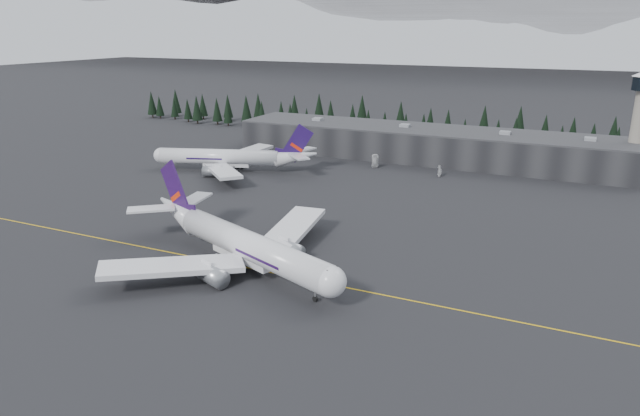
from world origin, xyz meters
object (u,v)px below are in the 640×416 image
at_px(terminal, 428,144).
at_px(jet_parked, 233,158).
at_px(jet_main, 237,241).
at_px(gse_vehicle_b, 440,175).
at_px(gse_vehicle_a, 375,166).

relative_size(terminal, jet_parked, 2.60).
height_order(jet_main, gse_vehicle_b, jet_main).
height_order(terminal, jet_parked, jet_parked).
distance_m(terminal, jet_parked, 79.83).
distance_m(gse_vehicle_a, gse_vehicle_b, 26.37).
xyz_separation_m(terminal, gse_vehicle_a, (-14.30, -23.84, -5.55)).
xyz_separation_m(jet_main, jet_parked, (-49.59, 74.15, -0.43)).
bearing_deg(jet_parked, gse_vehicle_b, -179.45).
bearing_deg(gse_vehicle_a, jet_parked, -166.52).
relative_size(terminal, gse_vehicle_b, 36.95).
height_order(terminal, jet_main, jet_main).
bearing_deg(jet_parked, terminal, -157.80).
bearing_deg(terminal, jet_parked, -139.58).
xyz_separation_m(jet_parked, gse_vehicle_a, (46.47, 27.92, -4.48)).
distance_m(jet_parked, gse_vehicle_a, 54.40).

